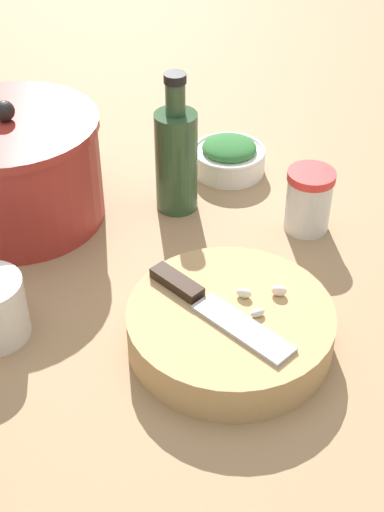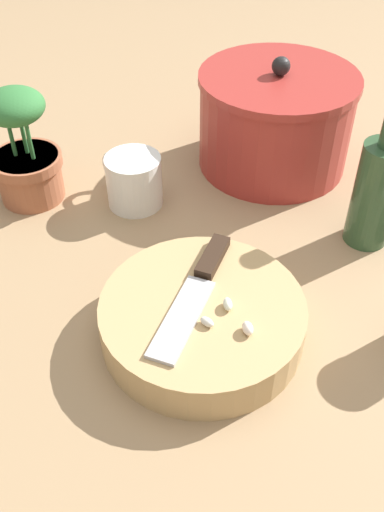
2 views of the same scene
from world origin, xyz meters
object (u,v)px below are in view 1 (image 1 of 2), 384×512
Objects in this scene: stock_pot at (15,170)px; spice_jar at (309,200)px; chef_knife at (211,306)px; oil_bottle at (176,157)px; cutting_board at (230,327)px; herb_bowl at (229,157)px; garlic_cloves at (262,297)px.

spice_jar is at bearing -62.64° from stock_pot.
oil_bottle reaches higher than chef_knife.
cutting_board is 2.06× the size of herb_bowl.
garlic_cloves is 0.37m from herb_bowl.
herb_bowl reaches higher than cutting_board.
cutting_board is 0.38m from herb_bowl.
cutting_board is 1.20× the size of chef_knife.
oil_bottle is 0.85× the size of stock_pot.
spice_jar is at bearing 4.37° from cutting_board.
garlic_cloves is at bearing -127.48° from oil_bottle.
spice_jar is (-0.08, -0.17, 0.02)m from herb_bowl.
chef_knife is 3.16× the size of garlic_cloves.
herb_bowl is 0.33m from stock_pot.
stock_pot is (0.07, 0.39, 0.05)m from cutting_board.
herb_bowl is (0.34, 0.19, 0.00)m from cutting_board.
oil_bottle is (-0.13, 0.02, 0.06)m from herb_bowl.
herb_bowl is 0.47× the size of stock_pot.
stock_pot reaches higher than herb_bowl.
cutting_board is at bearing -175.63° from spice_jar.
chef_knife is 0.27m from spice_jar.
spice_jar reaches higher than herb_bowl.
herb_bowl is 0.14m from oil_bottle.
spice_jar reaches higher than garlic_cloves.
chef_knife is at bearing -102.13° from stock_pot.
oil_bottle reaches higher than spice_jar.
cutting_board is 0.40m from stock_pot.
cutting_board is 0.30m from oil_bottle.
herb_bowl is at bearing -140.51° from chef_knife.
oil_bottle reaches higher than herb_bowl.
stock_pot reaches higher than cutting_board.
stock_pot is (0.08, 0.36, 0.02)m from chef_knife.
chef_knife is 0.96× the size of oil_bottle.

